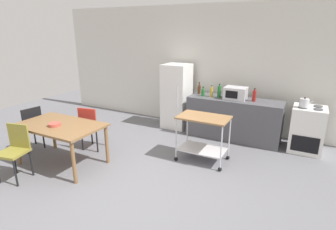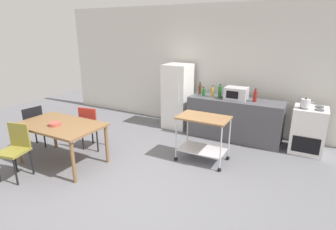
# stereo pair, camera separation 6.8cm
# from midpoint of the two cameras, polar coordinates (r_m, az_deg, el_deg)

# --- Properties ---
(ground_plane) EXTENTS (12.00, 12.00, 0.00)m
(ground_plane) POSITION_cam_midpoint_polar(r_m,az_deg,el_deg) (4.43, -7.97, -14.16)
(ground_plane) COLOR slate
(back_wall) EXTENTS (8.40, 0.12, 2.90)m
(back_wall) POSITION_cam_midpoint_polar(r_m,az_deg,el_deg) (6.68, 7.79, 9.97)
(back_wall) COLOR silver
(back_wall) RESTS_ON ground_plane
(kitchen_counter) EXTENTS (2.00, 0.64, 0.90)m
(kitchen_counter) POSITION_cam_midpoint_polar(r_m,az_deg,el_deg) (6.08, 13.41, -0.80)
(kitchen_counter) COLOR #4C4C51
(kitchen_counter) RESTS_ON ground_plane
(dining_table) EXTENTS (1.50, 0.90, 0.75)m
(dining_table) POSITION_cam_midpoint_polar(r_m,az_deg,el_deg) (5.08, -22.28, -2.70)
(dining_table) COLOR brown
(dining_table) RESTS_ON ground_plane
(chair_red) EXTENTS (0.47, 0.47, 0.89)m
(chair_red) POSITION_cam_midpoint_polar(r_m,az_deg,el_deg) (5.56, -16.30, -2.04)
(chair_red) COLOR #B72D23
(chair_red) RESTS_ON ground_plane
(chair_olive) EXTENTS (0.48, 0.48, 0.89)m
(chair_olive) POSITION_cam_midpoint_polar(r_m,az_deg,el_deg) (4.97, -30.04, -6.14)
(chair_olive) COLOR olive
(chair_olive) RESTS_ON ground_plane
(chair_black) EXTENTS (0.45, 0.45, 0.89)m
(chair_black) POSITION_cam_midpoint_polar(r_m,az_deg,el_deg) (5.99, -27.47, -1.96)
(chair_black) COLOR black
(chair_black) RESTS_ON ground_plane
(stove_oven) EXTENTS (0.60, 0.61, 0.92)m
(stove_oven) POSITION_cam_midpoint_polar(r_m,az_deg,el_deg) (5.94, 27.08, -2.72)
(stove_oven) COLOR white
(stove_oven) RESTS_ON ground_plane
(refrigerator) EXTENTS (0.60, 0.63, 1.55)m
(refrigerator) POSITION_cam_midpoint_polar(r_m,az_deg,el_deg) (6.56, 1.51, 3.98)
(refrigerator) COLOR white
(refrigerator) RESTS_ON ground_plane
(kitchen_cart) EXTENTS (0.91, 0.57, 0.85)m
(kitchen_cart) POSITION_cam_midpoint_polar(r_m,az_deg,el_deg) (4.90, 7.07, -3.43)
(kitchen_cart) COLOR olive
(kitchen_cart) RESTS_ON ground_plane
(bottle_soy_sauce) EXTENTS (0.07, 0.07, 0.27)m
(bottle_soy_sauce) POSITION_cam_midpoint_polar(r_m,az_deg,el_deg) (6.28, 6.30, 5.45)
(bottle_soy_sauce) COLOR #4C2D19
(bottle_soy_sauce) RESTS_ON kitchen_counter
(bottle_hot_sauce) EXTENTS (0.07, 0.07, 0.21)m
(bottle_hot_sauce) POSITION_cam_midpoint_polar(r_m,az_deg,el_deg) (6.08, 7.09, 4.78)
(bottle_hot_sauce) COLOR #1E6628
(bottle_hot_sauce) RESTS_ON kitchen_counter
(bottle_soda) EXTENTS (0.07, 0.07, 0.25)m
(bottle_soda) POSITION_cam_midpoint_polar(r_m,az_deg,el_deg) (6.05, 8.87, 4.85)
(bottle_soda) COLOR gold
(bottle_soda) RESTS_ON kitchen_counter
(bottle_sparkling_water) EXTENTS (0.08, 0.08, 0.30)m
(bottle_sparkling_water) POSITION_cam_midpoint_polar(r_m,az_deg,el_deg) (5.99, 10.48, 4.89)
(bottle_sparkling_water) COLOR #1E6628
(bottle_sparkling_water) RESTS_ON kitchen_counter
(microwave) EXTENTS (0.46, 0.35, 0.26)m
(microwave) POSITION_cam_midpoint_polar(r_m,az_deg,el_deg) (5.92, 13.78, 4.52)
(microwave) COLOR silver
(microwave) RESTS_ON kitchen_counter
(bottle_olive_oil) EXTENTS (0.08, 0.08, 0.27)m
(bottle_olive_oil) POSITION_cam_midpoint_polar(r_m,az_deg,el_deg) (5.85, 17.47, 3.91)
(bottle_olive_oil) COLOR maroon
(bottle_olive_oil) RESTS_ON kitchen_counter
(fruit_bowl) EXTENTS (0.20, 0.20, 0.05)m
(fruit_bowl) POSITION_cam_midpoint_polar(r_m,az_deg,el_deg) (5.00, -23.31, -1.87)
(fruit_bowl) COLOR #B24C3F
(fruit_bowl) RESTS_ON dining_table
(kettle) EXTENTS (0.24, 0.17, 0.19)m
(kettle) POSITION_cam_midpoint_polar(r_m,az_deg,el_deg) (5.70, 26.62, 2.33)
(kettle) COLOR silver
(kettle) RESTS_ON stove_oven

